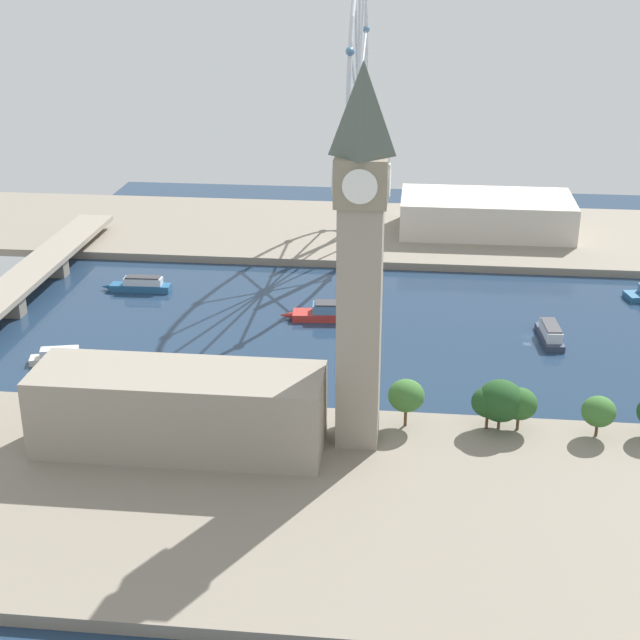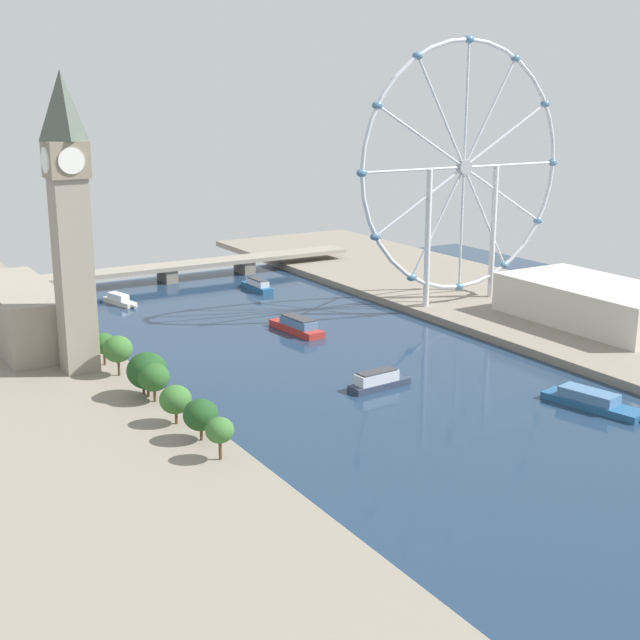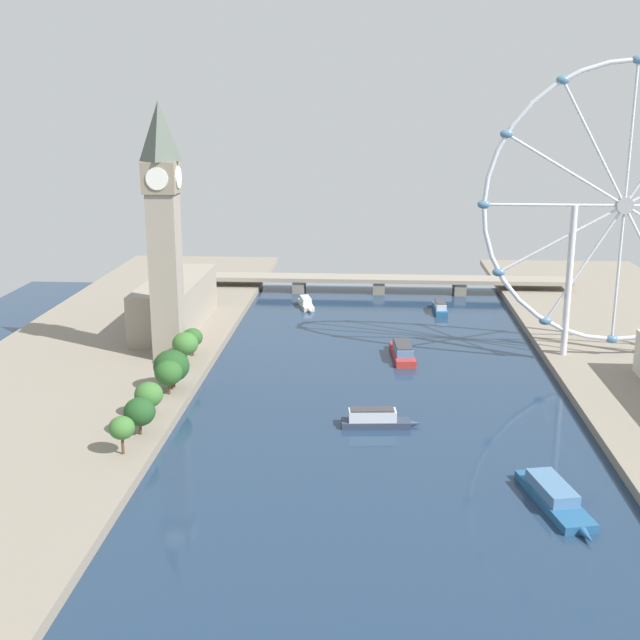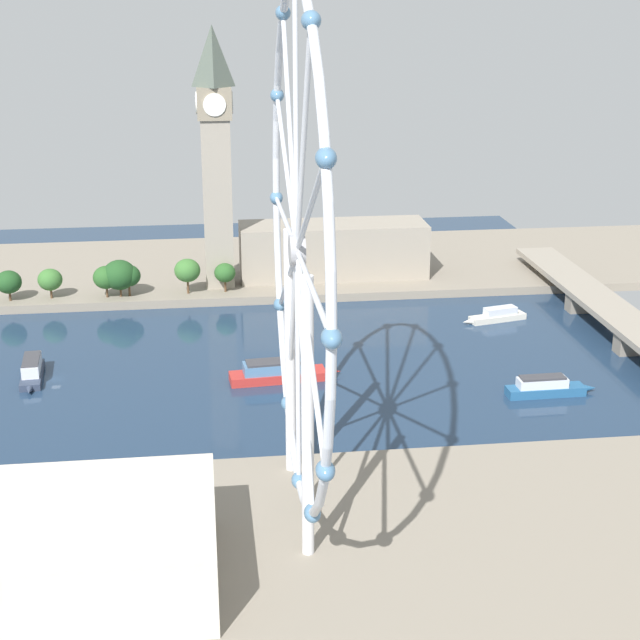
{
  "view_description": "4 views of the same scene",
  "coord_description": "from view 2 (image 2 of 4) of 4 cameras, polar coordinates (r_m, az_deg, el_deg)",
  "views": [
    {
      "loc": [
        -288.65,
        37.0,
        120.72
      ],
      "look_at": [
        -8.92,
        67.47,
        6.64
      ],
      "focal_mm": 52.83,
      "sensor_mm": 36.0,
      "label": 1
    },
    {
      "loc": [
        -151.35,
        -221.55,
        89.97
      ],
      "look_at": [
        -5.65,
        22.85,
        15.96
      ],
      "focal_mm": 49.35,
      "sensor_mm": 36.0,
      "label": 2
    },
    {
      "loc": [
        -3.38,
        -238.73,
        94.77
      ],
      "look_at": [
        -23.74,
        69.98,
        13.07
      ],
      "focal_mm": 45.64,
      "sensor_mm": 36.0,
      "label": 3
    },
    {
      "loc": [
        269.66,
        44.8,
        108.31
      ],
      "look_at": [
        9.62,
        76.89,
        18.36
      ],
      "focal_mm": 54.4,
      "sensor_mm": 36.0,
      "label": 4
    }
  ],
  "objects": [
    {
      "name": "ground_plane",
      "position": [
        283.0,
        3.36,
        -3.98
      ],
      "size": [
        385.55,
        385.55,
        0.0
      ],
      "primitive_type": "plane",
      "color": "#1E334C"
    },
    {
      "name": "tour_boat_5",
      "position": [
        270.82,
        17.28,
        -5.06
      ],
      "size": [
        14.56,
        36.1,
        5.05
      ],
      "rotation": [
        0.0,
        0.0,
        4.93
      ],
      "color": "#235684",
      "rests_on": "ground_plane"
    },
    {
      "name": "riverbank_right",
      "position": [
        352.22,
        18.05,
        -0.7
      ],
      "size": [
        90.0,
        520.0,
        3.0
      ],
      "primitive_type": "cube",
      "color": "gray",
      "rests_on": "ground_plane"
    },
    {
      "name": "tour_boat_1",
      "position": [
        393.29,
        -12.85,
        1.26
      ],
      "size": [
        9.67,
        23.7,
        4.66
      ],
      "rotation": [
        0.0,
        0.0,
        4.96
      ],
      "color": "beige",
      "rests_on": "ground_plane"
    },
    {
      "name": "clock_tower",
      "position": [
        283.84,
        -15.9,
        6.25
      ],
      "size": [
        12.99,
        12.99,
        93.62
      ],
      "color": "gray",
      "rests_on": "riverbank_left"
    },
    {
      "name": "riverbank_left",
      "position": [
        242.51,
        -18.44,
        -7.61
      ],
      "size": [
        90.0,
        520.0,
        3.0
      ],
      "primitive_type": "cube",
      "color": "gray",
      "rests_on": "ground_plane"
    },
    {
      "name": "riverside_hall",
      "position": [
        356.93,
        17.41,
        1.07
      ],
      "size": [
        39.61,
        73.18,
        15.38
      ],
      "primitive_type": "cube",
      "color": "beige",
      "rests_on": "riverbank_right"
    },
    {
      "name": "ferris_wheel",
      "position": [
        372.54,
        9.31,
        9.61
      ],
      "size": [
        105.68,
        3.2,
        108.87
      ],
      "color": "silver",
      "rests_on": "riverbank_right"
    },
    {
      "name": "parliament_block",
      "position": [
        330.91,
        -18.79,
        0.38
      ],
      "size": [
        22.0,
        71.26,
        20.46
      ],
      "primitive_type": "cube",
      "color": "gray",
      "rests_on": "riverbank_left"
    },
    {
      "name": "tour_boat_2",
      "position": [
        276.01,
        3.84,
        -3.94
      ],
      "size": [
        24.76,
        7.48,
        5.81
      ],
      "rotation": [
        0.0,
        0.0,
        0.08
      ],
      "color": "#2D384C",
      "rests_on": "ground_plane"
    },
    {
      "name": "tree_row_embankment",
      "position": [
        257.76,
        -10.87,
        -3.61
      ],
      "size": [
        11.97,
        97.48,
        13.5
      ],
      "color": "#513823",
      "rests_on": "riverbank_left"
    },
    {
      "name": "tour_boat_3",
      "position": [
        339.4,
        -1.54,
        -0.36
      ],
      "size": [
        9.7,
        33.08,
        6.14
      ],
      "rotation": [
        0.0,
        0.0,
        1.65
      ],
      "color": "#B22D28",
      "rests_on": "ground_plane"
    },
    {
      "name": "river_bridge",
      "position": [
        435.46,
        -9.89,
        3.3
      ],
      "size": [
        197.55,
        15.02,
        8.27
      ],
      "color": "gray",
      "rests_on": "ground_plane"
    },
    {
      "name": "tour_boat_0",
      "position": [
        412.08,
        -4.13,
        2.26
      ],
      "size": [
        5.93,
        26.04,
        5.71
      ],
      "rotation": [
        0.0,
        0.0,
        1.59
      ],
      "color": "#235684",
      "rests_on": "ground_plane"
    }
  ]
}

